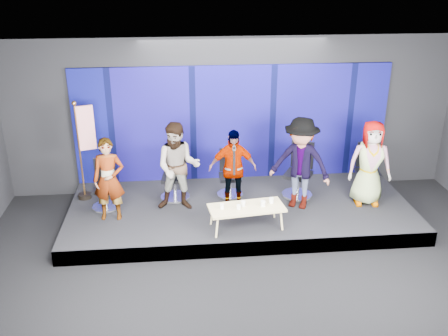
{
  "coord_description": "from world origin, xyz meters",
  "views": [
    {
      "loc": [
        -1.23,
        -6.65,
        4.98
      ],
      "look_at": [
        -0.35,
        2.4,
        1.18
      ],
      "focal_mm": 40.0,
      "sensor_mm": 36.0,
      "label": 1
    }
  ],
  "objects_px": {
    "chair_b": "(175,182)",
    "coffee_table": "(247,208)",
    "chair_c": "(230,181)",
    "chair_e": "(367,177)",
    "chair_a": "(105,192)",
    "mug_d": "(263,204)",
    "flag_stand": "(85,148)",
    "panelist_a": "(109,180)",
    "panelist_e": "(370,163)",
    "panelist_d": "(300,163)",
    "panelist_b": "(178,167)",
    "panelist_c": "(233,169)",
    "mug_c": "(243,203)",
    "mug_a": "(222,206)",
    "mug_e": "(271,200)",
    "chair_d": "(299,179)",
    "mug_b": "(239,207)"
  },
  "relations": [
    {
      "from": "chair_a",
      "to": "coffee_table",
      "type": "bearing_deg",
      "value": -19.74
    },
    {
      "from": "chair_a",
      "to": "panelist_a",
      "type": "height_order",
      "value": "panelist_a"
    },
    {
      "from": "chair_a",
      "to": "mug_c",
      "type": "height_order",
      "value": "chair_a"
    },
    {
      "from": "mug_c",
      "to": "mug_a",
      "type": "bearing_deg",
      "value": -169.74
    },
    {
      "from": "panelist_b",
      "to": "flag_stand",
      "type": "height_order",
      "value": "flag_stand"
    },
    {
      "from": "chair_b",
      "to": "panelist_b",
      "type": "xyz_separation_m",
      "value": [
        0.08,
        -0.5,
        0.54
      ]
    },
    {
      "from": "mug_b",
      "to": "mug_a",
      "type": "bearing_deg",
      "value": 170.19
    },
    {
      "from": "panelist_b",
      "to": "mug_d",
      "type": "distance_m",
      "value": 1.85
    },
    {
      "from": "panelist_e",
      "to": "mug_c",
      "type": "height_order",
      "value": "panelist_e"
    },
    {
      "from": "flag_stand",
      "to": "panelist_d",
      "type": "bearing_deg",
      "value": -29.2
    },
    {
      "from": "mug_d",
      "to": "flag_stand",
      "type": "height_order",
      "value": "flag_stand"
    },
    {
      "from": "chair_c",
      "to": "mug_a",
      "type": "height_order",
      "value": "chair_c"
    },
    {
      "from": "chair_e",
      "to": "chair_a",
      "type": "bearing_deg",
      "value": -170.48
    },
    {
      "from": "panelist_d",
      "to": "coffee_table",
      "type": "distance_m",
      "value": 1.51
    },
    {
      "from": "chair_c",
      "to": "mug_a",
      "type": "relative_size",
      "value": 11.05
    },
    {
      "from": "chair_a",
      "to": "coffee_table",
      "type": "distance_m",
      "value": 2.95
    },
    {
      "from": "panelist_e",
      "to": "panelist_a",
      "type": "bearing_deg",
      "value": -170.4
    },
    {
      "from": "chair_e",
      "to": "panelist_b",
      "type": "bearing_deg",
      "value": -167.26
    },
    {
      "from": "panelist_d",
      "to": "chair_e",
      "type": "xyz_separation_m",
      "value": [
        1.62,
        0.5,
        -0.59
      ]
    },
    {
      "from": "panelist_c",
      "to": "panelist_d",
      "type": "xyz_separation_m",
      "value": [
        1.33,
        -0.16,
        0.13
      ]
    },
    {
      "from": "chair_a",
      "to": "chair_e",
      "type": "distance_m",
      "value": 5.53
    },
    {
      "from": "panelist_d",
      "to": "mug_b",
      "type": "xyz_separation_m",
      "value": [
        -1.33,
        -0.85,
        -0.47
      ]
    },
    {
      "from": "panelist_d",
      "to": "mug_a",
      "type": "distance_m",
      "value": 1.88
    },
    {
      "from": "chair_d",
      "to": "chair_e",
      "type": "bearing_deg",
      "value": 29.05
    },
    {
      "from": "panelist_d",
      "to": "chair_e",
      "type": "relative_size",
      "value": 1.74
    },
    {
      "from": "chair_a",
      "to": "panelist_e",
      "type": "bearing_deg",
      "value": -1.01
    },
    {
      "from": "chair_a",
      "to": "mug_d",
      "type": "relative_size",
      "value": 9.49
    },
    {
      "from": "panelist_e",
      "to": "coffee_table",
      "type": "bearing_deg",
      "value": -155.29
    },
    {
      "from": "mug_d",
      "to": "mug_a",
      "type": "bearing_deg",
      "value": -178.16
    },
    {
      "from": "chair_d",
      "to": "panelist_e",
      "type": "xyz_separation_m",
      "value": [
        1.33,
        -0.47,
        0.5
      ]
    },
    {
      "from": "chair_b",
      "to": "coffee_table",
      "type": "distance_m",
      "value": 1.94
    },
    {
      "from": "flag_stand",
      "to": "chair_a",
      "type": "bearing_deg",
      "value": -69.83
    },
    {
      "from": "chair_a",
      "to": "chair_b",
      "type": "bearing_deg",
      "value": 14.95
    },
    {
      "from": "panelist_c",
      "to": "mug_c",
      "type": "xyz_separation_m",
      "value": [
        0.1,
        -0.89,
        -0.34
      ]
    },
    {
      "from": "chair_d",
      "to": "panelist_e",
      "type": "height_order",
      "value": "panelist_e"
    },
    {
      "from": "panelist_a",
      "to": "panelist_d",
      "type": "distance_m",
      "value": 3.75
    },
    {
      "from": "mug_a",
      "to": "mug_b",
      "type": "distance_m",
      "value": 0.31
    },
    {
      "from": "chair_a",
      "to": "chair_e",
      "type": "xyz_separation_m",
      "value": [
        5.53,
        0.18,
        0.03
      ]
    },
    {
      "from": "panelist_b",
      "to": "mug_a",
      "type": "xyz_separation_m",
      "value": [
        0.78,
        -0.95,
        -0.43
      ]
    },
    {
      "from": "chair_c",
      "to": "chair_e",
      "type": "distance_m",
      "value": 2.96
    },
    {
      "from": "chair_c",
      "to": "chair_e",
      "type": "xyz_separation_m",
      "value": [
        2.95,
        -0.16,
        0.03
      ]
    },
    {
      "from": "flag_stand",
      "to": "chair_b",
      "type": "bearing_deg",
      "value": -24.17
    },
    {
      "from": "chair_d",
      "to": "panelist_e",
      "type": "relative_size",
      "value": 0.66
    },
    {
      "from": "panelist_a",
      "to": "mug_e",
      "type": "bearing_deg",
      "value": -7.36
    },
    {
      "from": "panelist_a",
      "to": "chair_c",
      "type": "xyz_separation_m",
      "value": [
        2.41,
        0.81,
        -0.49
      ]
    },
    {
      "from": "chair_c",
      "to": "chair_e",
      "type": "height_order",
      "value": "chair_e"
    },
    {
      "from": "chair_a",
      "to": "panelist_e",
      "type": "height_order",
      "value": "panelist_e"
    },
    {
      "from": "mug_a",
      "to": "mug_b",
      "type": "xyz_separation_m",
      "value": [
        0.3,
        -0.05,
        -0.0
      ]
    },
    {
      "from": "chair_e",
      "to": "flag_stand",
      "type": "xyz_separation_m",
      "value": [
        -5.93,
        0.33,
        0.76
      ]
    },
    {
      "from": "chair_b",
      "to": "coffee_table",
      "type": "bearing_deg",
      "value": -40.84
    }
  ]
}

